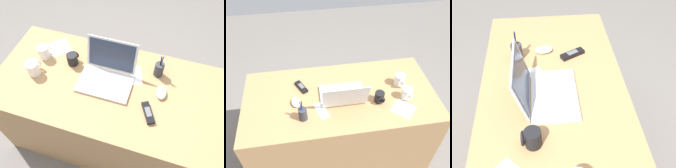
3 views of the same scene
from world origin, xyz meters
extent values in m
plane|color=slate|center=(0.00, 0.00, 0.00)|extent=(6.00, 6.00, 0.00)
cube|color=#A87C4F|center=(0.00, 0.00, 0.38)|extent=(1.53, 0.75, 0.75)
cube|color=silver|center=(-0.01, 0.00, 0.76)|extent=(0.35, 0.23, 0.02)
cube|color=silver|center=(-0.01, 0.03, 0.77)|extent=(0.29, 0.11, 0.00)
cube|color=silver|center=(-0.01, -0.07, 0.77)|extent=(0.10, 0.05, 0.00)
cube|color=silver|center=(-0.01, 0.15, 0.88)|extent=(0.34, 0.06, 0.22)
cube|color=#283347|center=(-0.01, 0.15, 0.88)|extent=(0.31, 0.05, 0.19)
ellipsoid|color=white|center=(0.35, 0.04, 0.77)|extent=(0.08, 0.11, 0.03)
cylinder|color=black|center=(-0.29, 0.11, 0.80)|extent=(0.07, 0.07, 0.09)
torus|color=black|center=(-0.29, 0.15, 0.80)|extent=(0.06, 0.01, 0.06)
cube|color=black|center=(0.30, -0.13, 0.76)|extent=(0.11, 0.15, 0.02)
cube|color=#595B60|center=(0.30, -0.13, 0.78)|extent=(0.06, 0.07, 0.00)
cylinder|color=#333338|center=(0.30, 0.19, 0.80)|extent=(0.06, 0.06, 0.10)
cylinder|color=#1933B2|center=(0.30, 0.19, 0.85)|extent=(0.02, 0.02, 0.16)
cylinder|color=black|center=(0.30, 0.19, 0.85)|extent=(0.01, 0.01, 0.16)
cube|color=white|center=(0.17, 0.14, 0.75)|extent=(0.12, 0.18, 0.00)
camera|label=1|loc=(0.29, -0.81, 1.96)|focal=36.22mm
camera|label=2|loc=(0.22, 1.28, 2.12)|focal=38.08mm
camera|label=3|loc=(-0.93, 0.04, 1.73)|focal=42.93mm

